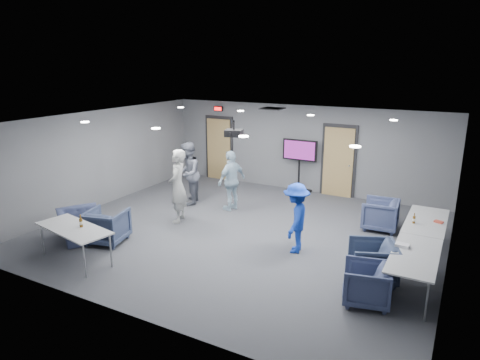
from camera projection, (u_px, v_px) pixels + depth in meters
The scene contains 29 objects.
floor at pixel (242, 232), 10.38m from camera, with size 9.00×9.00×0.00m, color #3A3D42.
ceiling at pixel (242, 120), 9.66m from camera, with size 9.00×9.00×0.00m, color white.
wall_back at pixel (302, 149), 13.41m from camera, with size 9.00×0.02×2.70m, color slate.
wall_front at pixel (120, 237), 6.63m from camera, with size 9.00×0.02×2.70m, color slate.
wall_left at pixel (102, 158), 12.08m from camera, with size 0.02×8.00×2.70m, color slate.
wall_right at pixel (454, 208), 7.96m from camera, with size 0.02×8.00×2.70m, color slate.
door_left at pixel (219, 149), 14.82m from camera, with size 1.06×0.17×2.24m.
door_right at pixel (338, 162), 12.90m from camera, with size 1.06×0.17×2.24m.
exit_sign at pixel (218, 109), 14.43m from camera, with size 0.32×0.08×0.16m.
hvac_diffuser at pixel (272, 109), 12.27m from camera, with size 0.60×0.60×0.03m, color black.
downlights at pixel (242, 121), 9.66m from camera, with size 6.18×3.78×0.02m.
person_a at pixel (178, 186), 10.83m from camera, with size 0.69×0.45×1.88m, color #999C99.
person_b at pixel (188, 174), 12.17m from camera, with size 0.88×0.68×1.81m, color slate.
person_c at pixel (232, 181), 11.73m from camera, with size 0.98×0.41×1.67m, color #ADCADE.
person_d at pixel (296, 218), 9.11m from camera, with size 0.99×0.57×1.53m, color #1A3AAA.
chair_right_a at pixel (380, 214), 10.44m from camera, with size 0.81×0.83×0.76m, color #3D476A.
chair_right_b at pixel (373, 262), 7.97m from camera, with size 0.81×0.84×0.76m, color #333F59.
chair_right_c at pixel (366, 284), 7.23m from camera, with size 0.75×0.77×0.70m, color #3A4365.
chair_front_a at pixel (107, 226), 9.68m from camera, with size 0.83×0.85×0.78m, color #343E5A.
chair_front_b at pixel (80, 225), 9.84m from camera, with size 1.05×0.92×0.68m, color #343C5B.
table_right_a at pixel (426, 222), 9.09m from camera, with size 0.79×1.91×0.73m.
table_right_b at pixel (415, 257), 7.48m from camera, with size 0.78×1.88×0.73m.
table_front_left at pixel (74, 230), 8.69m from camera, with size 1.88×1.06×0.73m.
bottle_front at pixel (81, 222), 8.68m from camera, with size 0.07×0.07×0.27m.
bottle_right at pixel (414, 220), 8.89m from camera, with size 0.06×0.06×0.22m.
snack_box at pixel (439, 222), 8.94m from camera, with size 0.17×0.11×0.04m, color #BB402E.
wrapper at pixel (402, 245), 7.78m from camera, with size 0.24×0.16×0.05m, color silver.
tv_stand at pixel (299, 163), 13.29m from camera, with size 1.09×0.52×1.68m.
projector at pixel (234, 133), 9.81m from camera, with size 0.46×0.42×0.37m.
Camera 1 is at (4.56, -8.53, 3.98)m, focal length 32.00 mm.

